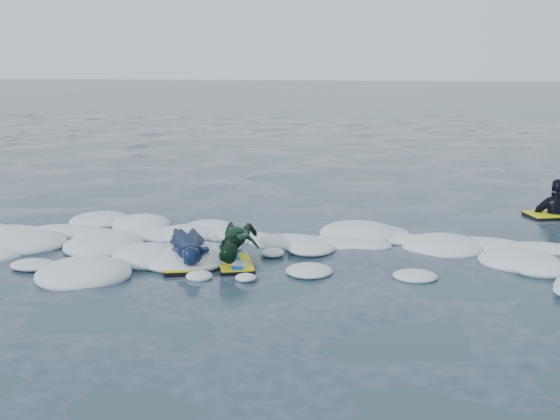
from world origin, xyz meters
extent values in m
plane|color=#172E38|center=(0.00, 0.00, 0.00)|extent=(120.00, 120.00, 0.00)
cube|color=black|center=(-0.16, 0.19, 0.03)|extent=(0.72, 1.03, 0.05)
cube|color=yellow|center=(-0.16, 0.19, 0.06)|extent=(0.70, 1.00, 0.02)
imported|color=#0B1E4E|center=(-0.16, 0.44, 0.20)|extent=(0.92, 1.48, 0.33)
cube|color=black|center=(0.50, 0.25, 0.03)|extent=(0.64, 0.88, 0.04)
cube|color=yellow|center=(0.50, 0.25, 0.06)|extent=(0.62, 0.86, 0.01)
cube|color=#1661A8|center=(0.50, 0.25, 0.07)|extent=(0.35, 0.76, 0.00)
imported|color=#103B20|center=(0.50, 0.45, 0.25)|extent=(0.59, 1.19, 0.45)
cube|color=black|center=(5.33, 3.64, 0.04)|extent=(1.12, 0.81, 0.05)
cube|color=yellow|center=(5.33, 3.64, 0.07)|extent=(1.09, 0.78, 0.02)
imported|color=black|center=(5.33, 3.64, -0.10)|extent=(0.93, 0.52, 1.50)
camera|label=1|loc=(2.18, -8.31, 2.72)|focal=45.00mm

